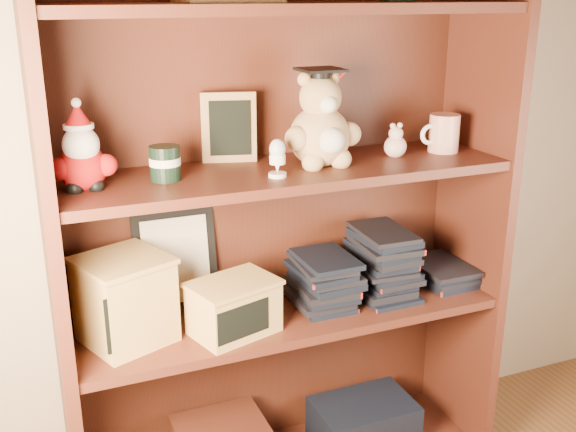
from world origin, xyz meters
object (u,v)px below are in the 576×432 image
object	(u,v)px
bookcase	(280,225)
treats_box	(125,299)
teacher_mug	(443,133)
grad_teddy_bear	(321,128)

from	to	relation	value
bookcase	treats_box	size ratio (longest dim) A/B	6.17
bookcase	teacher_mug	xyz separation A→B (m)	(0.47, -0.05, 0.22)
bookcase	grad_teddy_bear	size ratio (longest dim) A/B	6.34
bookcase	teacher_mug	world-z (taller)	bookcase
treats_box	teacher_mug	bearing A→B (deg)	0.06
teacher_mug	treats_box	xyz separation A→B (m)	(-0.90, -0.00, -0.34)
teacher_mug	treats_box	world-z (taller)	teacher_mug
bookcase	teacher_mug	bearing A→B (deg)	-6.17
grad_teddy_bear	bookcase	bearing A→B (deg)	147.18
bookcase	treats_box	xyz separation A→B (m)	(-0.43, -0.05, -0.12)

